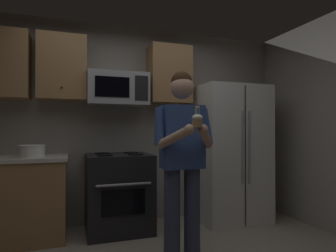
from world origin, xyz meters
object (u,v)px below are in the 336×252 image
at_px(refrigerator, 230,153).
at_px(bowl_large_white, 32,150).
at_px(microwave, 117,89).
at_px(person, 183,154).
at_px(cupcake, 197,120).
at_px(oven_range, 119,192).

relative_size(refrigerator, bowl_large_white, 6.47).
height_order(microwave, refrigerator, microwave).
bearing_deg(person, cupcake, -90.00).
distance_m(oven_range, person, 1.21).
height_order(bowl_large_white, person, person).
height_order(bowl_large_white, cupcake, cupcake).
bearing_deg(person, refrigerator, 41.92).
xyz_separation_m(refrigerator, person, (-1.07, -0.96, 0.10)).
bearing_deg(bowl_large_white, person, -36.25).
bearing_deg(person, oven_range, 112.96).
xyz_separation_m(microwave, person, (0.43, -1.12, -0.72)).
bearing_deg(bowl_large_white, refrigerator, -1.11).
bearing_deg(person, bowl_large_white, 143.75).
distance_m(oven_range, microwave, 1.26).
bearing_deg(refrigerator, person, -138.08).
bearing_deg(bowl_large_white, microwave, 6.63).
height_order(oven_range, refrigerator, refrigerator).
relative_size(microwave, refrigerator, 0.41).
height_order(oven_range, cupcake, cupcake).
relative_size(refrigerator, cupcake, 10.35).
relative_size(refrigerator, person, 1.02).
distance_m(person, cupcake, 0.44).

